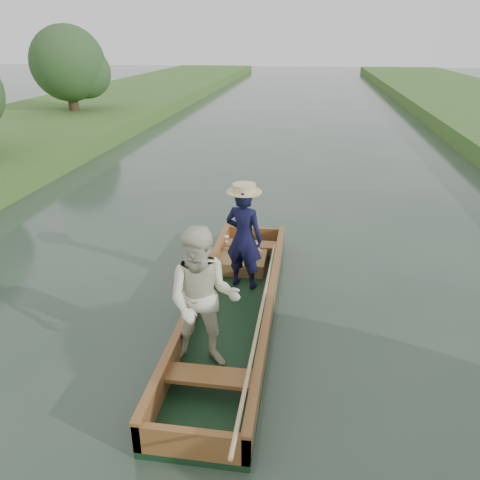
# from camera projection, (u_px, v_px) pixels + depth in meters

# --- Properties ---
(ground) EXTENTS (120.00, 120.00, 0.00)m
(ground) POSITION_uv_depth(u_px,v_px,m) (234.00, 318.00, 6.60)
(ground) COLOR #283D30
(ground) RESTS_ON ground
(trees_far) EXTENTS (4.09, 12.11, 4.16)m
(trees_far) POSITION_uv_depth(u_px,v_px,m) (26.00, 72.00, 16.40)
(trees_far) COLOR #47331E
(trees_far) RESTS_ON ground
(punt) EXTENTS (1.17, 5.34, 1.82)m
(punt) POSITION_uv_depth(u_px,v_px,m) (226.00, 287.00, 6.17)
(punt) COLOR black
(punt) RESTS_ON ground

